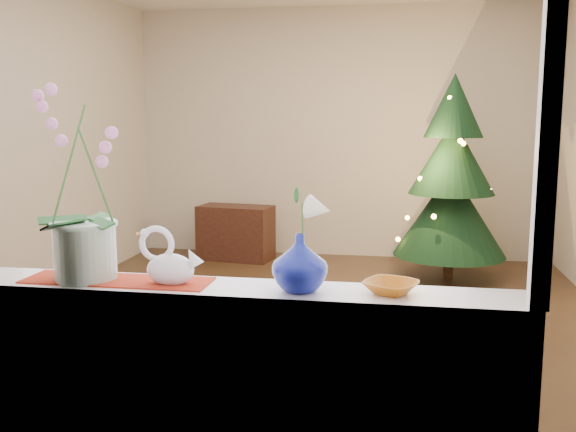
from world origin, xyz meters
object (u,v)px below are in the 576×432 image
at_px(blue_vase, 300,258).
at_px(side_table, 236,233).
at_px(amber_dish, 391,288).
at_px(xmas_tree, 451,178).
at_px(orchid_pot, 82,184).
at_px(swan, 170,257).
at_px(paperweight, 289,281).

height_order(blue_vase, side_table, blue_vase).
bearing_deg(amber_dish, blue_vase, -176.39).
xyz_separation_m(blue_vase, xmas_tree, (0.81, 4.03, -0.07)).
relative_size(amber_dish, xmas_tree, 0.08).
relative_size(orchid_pot, swan, 3.02).
bearing_deg(xmas_tree, swan, -107.72).
xyz_separation_m(xmas_tree, side_table, (-2.21, 0.44, -0.67)).
distance_m(swan, side_table, 4.62).
height_order(amber_dish, side_table, amber_dish).
xyz_separation_m(orchid_pot, blue_vase, (0.81, -0.02, -0.24)).
bearing_deg(swan, amber_dish, 24.10).
height_order(swan, paperweight, swan).
relative_size(swan, paperweight, 3.85).
height_order(orchid_pot, swan, orchid_pot).
relative_size(swan, blue_vase, 1.03).
bearing_deg(blue_vase, xmas_tree, 78.58).
bearing_deg(swan, xmas_tree, 95.13).
xyz_separation_m(orchid_pot, xmas_tree, (1.62, 4.01, -0.32)).
bearing_deg(xmas_tree, side_table, 168.77).
bearing_deg(side_table, swan, -69.97).
relative_size(blue_vase, xmas_tree, 0.12).
bearing_deg(side_table, orchid_pot, -74.14).
bearing_deg(amber_dish, side_table, 111.03).
bearing_deg(paperweight, blue_vase, -9.88).
bearing_deg(xmas_tree, amber_dish, -97.11).
bearing_deg(blue_vase, amber_dish, 3.61).
relative_size(paperweight, xmas_tree, 0.03).
bearing_deg(blue_vase, swan, 179.68).
height_order(orchid_pot, paperweight, orchid_pot).
height_order(paperweight, xmas_tree, xmas_tree).
relative_size(orchid_pot, paperweight, 11.65).
relative_size(blue_vase, amber_dish, 1.52).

